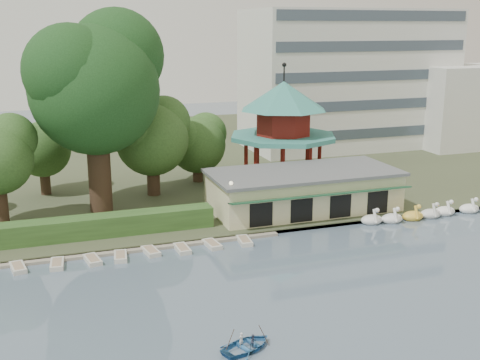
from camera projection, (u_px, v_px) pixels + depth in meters
name	position (u px, v px, depth m)	size (l,w,h in m)	color
ground_plane	(305.00, 331.00, 36.64)	(220.00, 220.00, 0.00)	slate
shore	(147.00, 157.00, 84.19)	(220.00, 70.00, 0.40)	#424930
embankment	(221.00, 237.00, 52.44)	(220.00, 0.60, 0.30)	gray
dock	(80.00, 255.00, 48.56)	(34.00, 1.60, 0.24)	gray
boathouse	(303.00, 190.00, 59.32)	(18.60, 9.39, 3.90)	beige
pavilion	(283.00, 122.00, 67.86)	(12.40, 12.40, 13.50)	beige
office_building	(367.00, 84.00, 89.39)	(38.00, 18.00, 20.00)	silver
hedge	(39.00, 232.00, 50.34)	(30.00, 2.00, 1.80)	#355925
lamp_post	(231.00, 196.00, 53.67)	(0.36, 0.36, 4.28)	black
big_tree	(96.00, 79.00, 56.37)	(13.46, 12.54, 19.45)	#3A281C
small_trees	(62.00, 149.00, 59.98)	(40.06, 16.58, 10.49)	#3A281C
swan_boats	(421.00, 214.00, 58.06)	(13.23, 2.09, 1.92)	white
moored_rowboats	(71.00, 262.00, 46.99)	(30.08, 2.78, 0.36)	beige
rowboat_with_passengers	(247.00, 342.00, 34.50)	(5.46, 4.70, 2.01)	#2B659B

